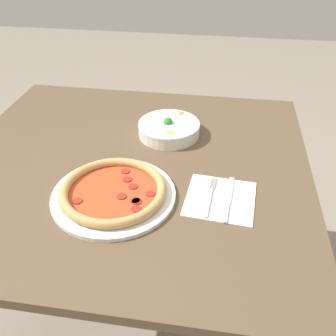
{
  "coord_description": "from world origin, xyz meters",
  "views": [
    {
      "loc": [
        0.27,
        -0.94,
        1.42
      ],
      "look_at": [
        0.13,
        -0.04,
        0.77
      ],
      "focal_mm": 40.0,
      "sensor_mm": 36.0,
      "label": 1
    }
  ],
  "objects": [
    {
      "name": "dining_table",
      "position": [
        0.0,
        0.0,
        0.65
      ],
      "size": [
        1.13,
        1.06,
        0.75
      ],
      "color": "brown",
      "rests_on": "ground_plane"
    },
    {
      "name": "ground_plane",
      "position": [
        0.0,
        0.0,
        0.0
      ],
      "size": [
        8.0,
        8.0,
        0.0
      ],
      "primitive_type": "plane",
      "color": "gray"
    },
    {
      "name": "pizza",
      "position": [
        0.0,
        -0.17,
        0.77
      ],
      "size": [
        0.34,
        0.34,
        0.04
      ],
      "color": "white",
      "rests_on": "dining_table"
    },
    {
      "name": "fork",
      "position": [
        0.26,
        -0.14,
        0.76
      ],
      "size": [
        0.02,
        0.18,
        0.0
      ],
      "rotation": [
        0.0,
        0.0,
        1.5
      ],
      "color": "silver",
      "rests_on": "napkin"
    },
    {
      "name": "bowl",
      "position": [
        0.1,
        0.19,
        0.78
      ],
      "size": [
        0.21,
        0.21,
        0.07
      ],
      "color": "white",
      "rests_on": "dining_table"
    },
    {
      "name": "knife",
      "position": [
        0.32,
        -0.14,
        0.76
      ],
      "size": [
        0.03,
        0.2,
        0.01
      ],
      "rotation": [
        0.0,
        0.0,
        1.5
      ],
      "color": "silver",
      "rests_on": "napkin"
    },
    {
      "name": "napkin",
      "position": [
        0.29,
        -0.14,
        0.75
      ],
      "size": [
        0.2,
        0.2,
        0.0
      ],
      "color": "white",
      "rests_on": "dining_table"
    }
  ]
}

